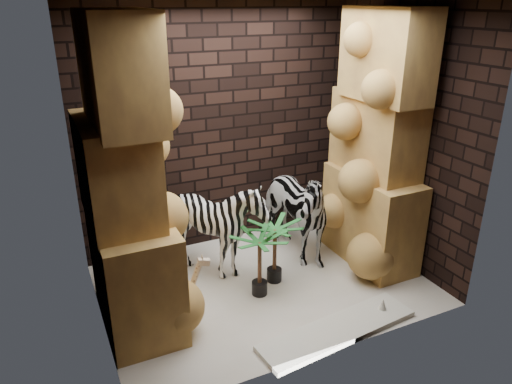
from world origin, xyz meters
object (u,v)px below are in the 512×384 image
giraffe_toy (180,289)px  palm_front (275,252)px  zebra_right (290,202)px  zebra_left (218,231)px  palm_back (260,265)px  surfboard (338,330)px

giraffe_toy → palm_front: palm_front is taller
zebra_right → zebra_left: 0.95m
giraffe_toy → palm_front: bearing=22.5°
palm_back → surfboard: bearing=-66.0°
giraffe_toy → surfboard: size_ratio=0.43×
zebra_right → zebra_left: size_ratio=1.20×
zebra_left → surfboard: zebra_left is taller
giraffe_toy → surfboard: (1.31, -0.83, -0.34)m
palm_front → zebra_right: bearing=46.6°
palm_front → zebra_left: bearing=140.2°
zebra_right → palm_front: size_ratio=1.94×
zebra_right → zebra_left: (-0.94, -0.04, -0.18)m
zebra_right → palm_back: zebra_right is taller
zebra_left → palm_back: bearing=-57.3°
palm_back → palm_front: bearing=32.3°
zebra_right → giraffe_toy: size_ratio=1.99×
zebra_right → palm_back: (-0.70, -0.62, -0.36)m
giraffe_toy → surfboard: giraffe_toy is taller
zebra_left → giraffe_toy: size_ratio=1.66×
giraffe_toy → zebra_right: bearing=34.1°
surfboard → palm_front: bearing=91.4°
zebra_right → palm_back: bearing=-144.4°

